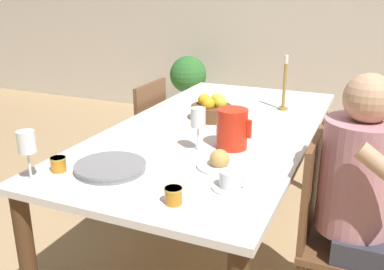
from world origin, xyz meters
TOP-DOWN VIEW (x-y plane):
  - ground_plane at (0.00, 0.00)m, footprint 20.00×20.00m
  - wall_back at (0.00, 2.70)m, footprint 10.00×0.06m
  - dining_table at (0.00, 0.00)m, footprint 1.01×2.04m
  - chair_person_side at (0.69, -0.34)m, footprint 0.42×0.42m
  - chair_opposite at (-0.69, 0.32)m, footprint 0.42×0.42m
  - person_seated at (0.78, -0.37)m, footprint 0.39×0.41m
  - red_pitcher at (0.18, -0.27)m, footprint 0.17×0.14m
  - wine_glass_water at (0.06, -0.37)m, footprint 0.07×0.07m
  - wine_glass_juice at (-0.41, -0.92)m, footprint 0.07×0.07m
  - teacup_near_person at (0.32, -0.67)m, footprint 0.14×0.14m
  - serving_tray at (-0.18, -0.72)m, footprint 0.29×0.29m
  - bread_plate at (0.21, -0.51)m, footprint 0.19×0.19m
  - jam_jar_amber at (0.17, -0.86)m, footprint 0.06×0.06m
  - jam_jar_red at (-0.37, -0.80)m, footprint 0.06×0.06m
  - fruit_bowl at (-0.07, 0.13)m, footprint 0.23×0.23m
  - candlestick_tall at (0.26, 0.49)m, footprint 0.06×0.06m
  - potted_plant at (-1.18, 2.28)m, footprint 0.41×0.41m

SIDE VIEW (x-z plane):
  - ground_plane at x=0.00m, z-range 0.00..0.00m
  - potted_plant at x=-1.18m, z-range 0.07..0.82m
  - chair_person_side at x=0.69m, z-range 0.03..0.91m
  - chair_opposite at x=-0.69m, z-range 0.03..0.91m
  - dining_table at x=0.00m, z-range 0.29..1.05m
  - person_seated at x=0.78m, z-range 0.10..1.27m
  - serving_tray at x=-0.18m, z-range 0.75..0.78m
  - bread_plate at x=0.21m, z-range 0.74..0.82m
  - teacup_near_person at x=0.32m, z-range 0.75..0.82m
  - jam_jar_amber at x=0.17m, z-range 0.76..0.82m
  - jam_jar_red at x=-0.37m, z-range 0.76..0.82m
  - fruit_bowl at x=-0.07m, z-range 0.74..0.88m
  - red_pitcher at x=0.18m, z-range 0.75..0.94m
  - candlestick_tall at x=0.26m, z-range 0.72..1.05m
  - wine_glass_juice at x=-0.41m, z-range 0.80..1.00m
  - wine_glass_water at x=0.06m, z-range 0.80..1.01m
  - wall_back at x=0.00m, z-range 0.00..2.60m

